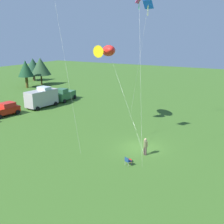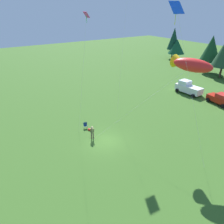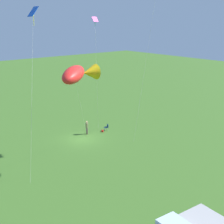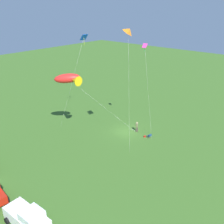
{
  "view_description": "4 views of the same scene",
  "coord_description": "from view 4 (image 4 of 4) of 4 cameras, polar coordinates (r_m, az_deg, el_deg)",
  "views": [
    {
      "loc": [
        -23.72,
        -9.88,
        11.17
      ],
      "look_at": [
        -2.02,
        2.35,
        4.06
      ],
      "focal_mm": 42.0,
      "sensor_mm": 36.0,
      "label": 1
    },
    {
      "loc": [
        19.15,
        -11.9,
        14.87
      ],
      "look_at": [
        -1.1,
        1.61,
        3.13
      ],
      "focal_mm": 35.0,
      "sensor_mm": 36.0,
      "label": 2
    },
    {
      "loc": [
        20.07,
        29.85,
        14.19
      ],
      "look_at": [
        -2.67,
        2.51,
        3.55
      ],
      "focal_mm": 50.0,
      "sensor_mm": 36.0,
      "label": 3
    },
    {
      "loc": [
        -23.62,
        30.77,
        19.83
      ],
      "look_at": [
        -0.79,
        4.38,
        5.1
      ],
      "focal_mm": 42.0,
      "sensor_mm": 36.0,
      "label": 4
    }
  ],
  "objects": [
    {
      "name": "kite_large_fish",
      "position": [
        38.58,
        -9.31,
        7.14
      ],
      "size": [
        8.93,
        9.9,
        10.45
      ],
      "color": "red",
      "rests_on": "ground"
    },
    {
      "name": "backpack_on_grass",
      "position": [
        42.04,
        7.15,
        -5.29
      ],
      "size": [
        0.39,
        0.38,
        0.22
      ],
      "primitive_type": "cube",
      "rotation": [
        0.0,
        0.0,
        3.85
      ],
      "color": "red",
      "rests_on": "ground"
    },
    {
      "name": "person_kite_flyer",
      "position": [
        43.11,
        5.44,
        -3.1
      ],
      "size": [
        0.44,
        0.53,
        1.74
      ],
      "rotation": [
        0.0,
        0.0,
        5.91
      ],
      "color": "#4C3436",
      "rests_on": "ground"
    },
    {
      "name": "kite_diamond_rainbow",
      "position": [
        38.26,
        7.22,
        12.94
      ],
      "size": [
        1.63,
        1.53,
        14.46
      ],
      "color": "#E23A9B",
      "rests_on": "ground"
    },
    {
      "name": "kite_delta_orange",
      "position": [
        30.58,
        3.88,
        17.11
      ],
      "size": [
        1.84,
        2.86,
        17.3
      ],
      "color": "orange",
      "rests_on": "ground"
    },
    {
      "name": "ground_plane",
      "position": [
        43.56,
        2.98,
        -4.23
      ],
      "size": [
        160.0,
        160.0,
        0.0
      ],
      "primitive_type": "plane",
      "color": "#386022"
    },
    {
      "name": "folding_chair",
      "position": [
        41.57,
        8.21,
        -5.11
      ],
      "size": [
        0.61,
        0.61,
        0.82
      ],
      "rotation": [
        0.0,
        0.0,
        5.94
      ],
      "color": "navy",
      "rests_on": "ground"
    },
    {
      "name": "truck_white_pickup",
      "position": [
        27.65,
        -17.88,
        -21.14
      ],
      "size": [
        5.07,
        2.55,
        2.34
      ],
      "rotation": [
        0.0,
        0.0,
        3.18
      ],
      "color": "silver",
      "rests_on": "ground"
    },
    {
      "name": "kite_diamond_blue",
      "position": [
        41.78,
        -6.28,
        15.31
      ],
      "size": [
        3.52,
        4.05,
        15.29
      ],
      "color": "blue",
      "rests_on": "ground"
    }
  ]
}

